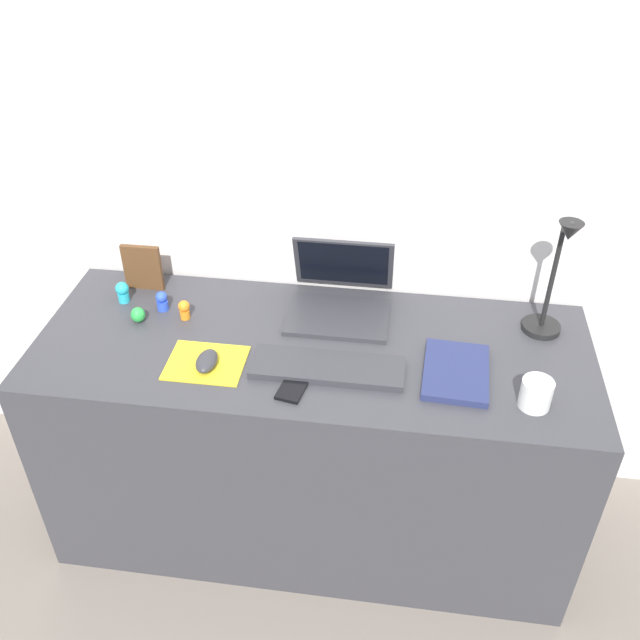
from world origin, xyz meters
TOP-DOWN VIEW (x-y plane):
  - ground_plane at (0.00, 0.00)m, footprint 6.00×6.00m
  - back_wall at (0.00, 0.34)m, footprint 2.77×0.05m
  - desk at (0.00, 0.00)m, footprint 1.57×0.60m
  - laptop at (0.06, 0.20)m, footprint 0.30×0.28m
  - keyboard at (0.06, -0.10)m, footprint 0.41×0.13m
  - mousepad at (-0.27, -0.12)m, footprint 0.21×0.17m
  - mouse at (-0.27, -0.13)m, footprint 0.06×0.10m
  - cell_phone at (-0.02, -0.18)m, footprint 0.09×0.14m
  - desk_lamp at (0.64, 0.14)m, footprint 0.11×0.15m
  - notebook_pad at (0.40, -0.07)m, footprint 0.18×0.25m
  - picture_frame at (-0.56, 0.22)m, footprint 0.12×0.02m
  - coffee_mug at (0.59, -0.17)m, footprint 0.08×0.08m
  - toy_figurine_orange at (-0.39, 0.08)m, footprint 0.03×0.03m
  - toy_figurine_green at (-0.52, 0.04)m, footprint 0.04×0.04m
  - toy_figurine_blue at (-0.47, 0.11)m, footprint 0.03×0.03m
  - toy_figurine_cyan at (-0.60, 0.14)m, footprint 0.04×0.04m

SIDE VIEW (x-z plane):
  - ground_plane at x=0.00m, z-range 0.00..0.00m
  - desk at x=0.00m, z-range 0.00..0.74m
  - mousepad at x=-0.27m, z-range 0.74..0.74m
  - cell_phone at x=-0.02m, z-range 0.74..0.75m
  - keyboard at x=0.06m, z-range 0.74..0.76m
  - notebook_pad at x=0.40m, z-range 0.74..0.76m
  - mouse at x=-0.27m, z-range 0.74..0.78m
  - toy_figurine_green at x=-0.52m, z-range 0.74..0.79m
  - toy_figurine_blue at x=-0.47m, z-range 0.74..0.80m
  - toy_figurine_orange at x=-0.39m, z-range 0.74..0.80m
  - toy_figurine_cyan at x=-0.60m, z-range 0.74..0.81m
  - coffee_mug at x=0.59m, z-range 0.74..0.82m
  - laptop at x=0.06m, z-range 0.69..0.89m
  - picture_frame at x=-0.56m, z-range 0.74..0.89m
  - back_wall at x=0.00m, z-range 0.00..1.65m
  - desk_lamp at x=0.64m, z-range 0.73..1.12m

